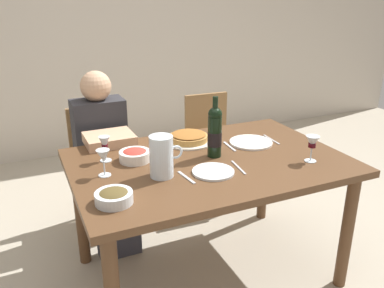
# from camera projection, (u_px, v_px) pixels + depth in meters

# --- Properties ---
(ground_plane) EXTENTS (8.00, 8.00, 0.00)m
(ground_plane) POSITION_uv_depth(u_px,v_px,m) (207.00, 272.00, 2.51)
(ground_plane) COLOR #B2A893
(back_wall) EXTENTS (8.00, 0.10, 2.80)m
(back_wall) POSITION_uv_depth(u_px,v_px,m) (105.00, 16.00, 4.05)
(back_wall) COLOR beige
(back_wall) RESTS_ON ground
(dining_table) EXTENTS (1.50, 1.00, 0.76)m
(dining_table) POSITION_uv_depth(u_px,v_px,m) (209.00, 174.00, 2.27)
(dining_table) COLOR brown
(dining_table) RESTS_ON ground
(wine_bottle) EXTENTS (0.08, 0.08, 0.35)m
(wine_bottle) POSITION_uv_depth(u_px,v_px,m) (215.00, 132.00, 2.23)
(wine_bottle) COLOR black
(wine_bottle) RESTS_ON dining_table
(water_pitcher) EXTENTS (0.17, 0.12, 0.21)m
(water_pitcher) POSITION_uv_depth(u_px,v_px,m) (162.00, 159.00, 2.00)
(water_pitcher) COLOR silver
(water_pitcher) RESTS_ON dining_table
(baked_tart) EXTENTS (0.30, 0.30, 0.06)m
(baked_tart) POSITION_uv_depth(u_px,v_px,m) (189.00, 138.00, 2.48)
(baked_tart) COLOR silver
(baked_tart) RESTS_ON dining_table
(salad_bowl) EXTENTS (0.17, 0.17, 0.07)m
(salad_bowl) POSITION_uv_depth(u_px,v_px,m) (135.00, 155.00, 2.20)
(salad_bowl) COLOR white
(salad_bowl) RESTS_ON dining_table
(olive_bowl) EXTENTS (0.17, 0.17, 0.06)m
(olive_bowl) POSITION_uv_depth(u_px,v_px,m) (114.00, 197.00, 1.77)
(olive_bowl) COLOR silver
(olive_bowl) RESTS_ON dining_table
(wine_glass_left_diner) EXTENTS (0.07, 0.07, 0.15)m
(wine_glass_left_diner) POSITION_uv_depth(u_px,v_px,m) (312.00, 143.00, 2.17)
(wine_glass_left_diner) COLOR silver
(wine_glass_left_diner) RESTS_ON dining_table
(wine_glass_right_diner) EXTENTS (0.07, 0.07, 0.14)m
(wine_glass_right_diner) POSITION_uv_depth(u_px,v_px,m) (103.00, 157.00, 2.00)
(wine_glass_right_diner) COLOR silver
(wine_glass_right_diner) RESTS_ON dining_table
(wine_glass_centre) EXTENTS (0.06, 0.06, 0.14)m
(wine_glass_centre) POSITION_uv_depth(u_px,v_px,m) (105.00, 144.00, 2.18)
(wine_glass_centre) COLOR silver
(wine_glass_centre) RESTS_ON dining_table
(dinner_plate_left_setting) EXTENTS (0.26, 0.26, 0.01)m
(dinner_plate_left_setting) POSITION_uv_depth(u_px,v_px,m) (251.00, 142.00, 2.47)
(dinner_plate_left_setting) COLOR white
(dinner_plate_left_setting) RESTS_ON dining_table
(dinner_plate_right_setting) EXTENTS (0.22, 0.22, 0.01)m
(dinner_plate_right_setting) POSITION_uv_depth(u_px,v_px,m) (213.00, 172.00, 2.07)
(dinner_plate_right_setting) COLOR silver
(dinner_plate_right_setting) RESTS_ON dining_table
(fork_left_setting) EXTENTS (0.03, 0.16, 0.00)m
(fork_left_setting) POSITION_uv_depth(u_px,v_px,m) (230.00, 146.00, 2.41)
(fork_left_setting) COLOR silver
(fork_left_setting) RESTS_ON dining_table
(knife_left_setting) EXTENTS (0.02, 0.18, 0.00)m
(knife_left_setting) POSITION_uv_depth(u_px,v_px,m) (271.00, 139.00, 2.53)
(knife_left_setting) COLOR silver
(knife_left_setting) RESTS_ON dining_table
(knife_right_setting) EXTENTS (0.03, 0.18, 0.00)m
(knife_right_setting) POSITION_uv_depth(u_px,v_px,m) (238.00, 167.00, 2.13)
(knife_right_setting) COLOR silver
(knife_right_setting) RESTS_ON dining_table
(spoon_right_setting) EXTENTS (0.03, 0.16, 0.00)m
(spoon_right_setting) POSITION_uv_depth(u_px,v_px,m) (186.00, 177.00, 2.01)
(spoon_right_setting) COLOR silver
(spoon_right_setting) RESTS_ON dining_table
(chair_left) EXTENTS (0.40, 0.40, 0.87)m
(chair_left) POSITION_uv_depth(u_px,v_px,m) (99.00, 160.00, 2.90)
(chair_left) COLOR olive
(chair_left) RESTS_ON ground
(diner_left) EXTENTS (0.34, 0.50, 1.16)m
(diner_left) POSITION_uv_depth(u_px,v_px,m) (105.00, 156.00, 2.66)
(diner_left) COLOR #2D2D33
(diner_left) RESTS_ON ground
(chair_right) EXTENTS (0.41, 0.41, 0.87)m
(chair_right) POSITION_uv_depth(u_px,v_px,m) (211.00, 142.00, 3.25)
(chair_right) COLOR olive
(chair_right) RESTS_ON ground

